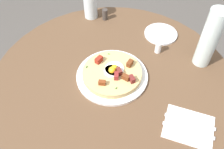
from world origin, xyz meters
TOP-DOWN VIEW (x-y plane):
  - dining_table at (0.00, 0.00)m, footprint 1.01×1.01m
  - pizza_plate at (0.00, -0.01)m, footprint 0.29×0.29m
  - breakfast_pizza at (0.00, -0.01)m, footprint 0.24×0.24m
  - bread_plate at (-0.29, -0.21)m, footprint 0.16×0.16m
  - napkin at (-0.21, 0.28)m, footprint 0.22×0.21m
  - fork at (-0.20, 0.30)m, footprint 0.16×0.11m
  - knife at (-0.22, 0.27)m, footprint 0.16×0.11m
  - water_glass at (0.01, -0.44)m, footprint 0.07×0.07m
  - water_bottle at (-0.40, -0.00)m, footprint 0.07×0.07m
  - salt_shaker at (-0.24, -0.10)m, footprint 0.03×0.03m
  - pepper_shaker at (-0.06, -0.40)m, footprint 0.03×0.03m

SIDE VIEW (x-z plane):
  - dining_table at x=0.00m, z-range 0.19..0.91m
  - napkin at x=-0.21m, z-range 0.72..0.72m
  - bread_plate at x=-0.29m, z-range 0.72..0.73m
  - pizza_plate at x=0.00m, z-range 0.72..0.73m
  - fork at x=-0.20m, z-range 0.72..0.73m
  - knife at x=-0.22m, z-range 0.72..0.73m
  - breakfast_pizza at x=0.00m, z-range 0.72..0.77m
  - salt_shaker at x=-0.24m, z-range 0.72..0.77m
  - pepper_shaker at x=-0.06m, z-range 0.72..0.77m
  - water_glass at x=0.01m, z-range 0.72..0.84m
  - water_bottle at x=-0.40m, z-range 0.72..0.98m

